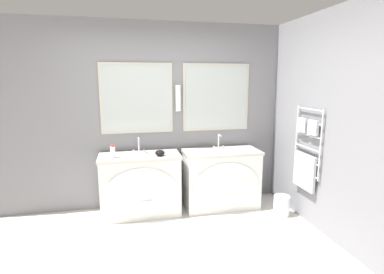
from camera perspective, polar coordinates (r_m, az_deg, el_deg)
The scene contains 10 objects.
ground_plane at distance 3.16m, azimuth -3.66°, elevation -24.13°, with size 16.00×16.00×0.00m, color silver.
wall_back at distance 4.29m, azimuth -7.15°, elevation 4.07°, with size 5.33×0.15×2.60m.
wall_right at distance 4.05m, azimuth 21.80°, elevation 2.67°, with size 0.13×3.48×2.60m.
vanity_left at distance 4.13m, azimuth -9.76°, elevation -8.98°, with size 1.07×0.58×0.83m.
vanity_right at distance 4.33m, azimuth 5.67°, elevation -7.95°, with size 1.07×0.58×0.83m.
faucet_left at distance 4.14m, azimuth -10.10°, elevation -1.55°, with size 0.17×0.13×0.21m.
faucet_right at distance 4.34m, azimuth 5.15°, elevation -0.86°, with size 0.17×0.13×0.21m.
toiletry_bottle at distance 3.95m, azimuth -14.86°, elevation -2.73°, with size 0.06×0.06×0.17m.
amenity_bowl at distance 3.95m, azimuth -6.13°, elevation -3.03°, with size 0.13×0.13×0.08m.
waste_bin at distance 4.33m, azimuth 16.69°, elevation -12.33°, with size 0.22×0.22×0.27m.
Camera 1 is at (-0.38, -2.56, 1.81)m, focal length 28.00 mm.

